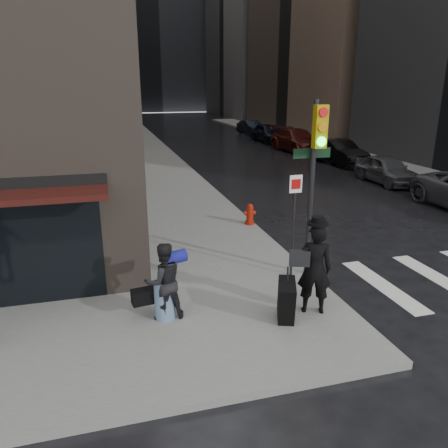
{
  "coord_description": "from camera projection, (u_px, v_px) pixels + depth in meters",
  "views": [
    {
      "loc": [
        -2.85,
        -7.29,
        4.69
      ],
      "look_at": [
        -0.01,
        2.89,
        1.3
      ],
      "focal_mm": 35.0,
      "sensor_mm": 36.0,
      "label": 1
    }
  ],
  "objects": [
    {
      "name": "bldg_distant",
      "position": [
        143.0,
        17.0,
        77.05
      ],
      "size": [
        40.0,
        12.0,
        32.0
      ],
      "primitive_type": "cube",
      "color": "slate",
      "rests_on": "ground"
    },
    {
      "name": "traffic_light",
      "position": [
        313.0,
        167.0,
        10.1
      ],
      "size": [
        1.06,
        0.47,
        4.22
      ],
      "rotation": [
        0.0,
        0.0,
        0.02
      ],
      "color": "black",
      "rests_on": "ground"
    },
    {
      "name": "parked_car_4",
      "position": [
        268.0,
        133.0,
        36.85
      ],
      "size": [
        2.06,
        4.67,
        1.56
      ],
      "primitive_type": "imported",
      "rotation": [
        0.0,
        0.0,
        0.05
      ],
      "color": "black",
      "rests_on": "ground"
    },
    {
      "name": "parked_car_5",
      "position": [
        251.0,
        128.0,
        42.07
      ],
      "size": [
        1.86,
        4.31,
        1.38
      ],
      "primitive_type": "imported",
      "rotation": [
        0.0,
        0.0,
        0.1
      ],
      "color": "black",
      "rests_on": "ground"
    },
    {
      "name": "man_jeans",
      "position": [
        163.0,
        281.0,
        8.66
      ],
      "size": [
        1.18,
        0.72,
        1.62
      ],
      "rotation": [
        0.0,
        0.0,
        3.29
      ],
      "color": "black",
      "rests_on": "ground"
    },
    {
      "name": "ground",
      "position": [
        263.0,
        327.0,
        8.85
      ],
      "size": [
        140.0,
        140.0,
        0.0
      ],
      "primitive_type": "plane",
      "color": "black",
      "rests_on": "ground"
    },
    {
      "name": "parked_car_1",
      "position": [
        387.0,
        169.0,
        21.55
      ],
      "size": [
        1.74,
        4.06,
        1.37
      ],
      "primitive_type": "imported",
      "rotation": [
        0.0,
        0.0,
        -0.03
      ],
      "color": "#49494D",
      "rests_on": "ground"
    },
    {
      "name": "bldg_left_far",
      "position": [
        12.0,
        19.0,
        58.42
      ],
      "size": [
        22.0,
        20.0,
        26.0
      ],
      "primitive_type": "cube",
      "color": "brown",
      "rests_on": "ground"
    },
    {
      "name": "parked_car_2",
      "position": [
        338.0,
        152.0,
        26.75
      ],
      "size": [
        1.84,
        4.62,
        1.49
      ],
      "primitive_type": "imported",
      "rotation": [
        0.0,
        0.0,
        0.06
      ],
      "color": "black",
      "rests_on": "ground"
    },
    {
      "name": "sidewalk_right",
      "position": [
        301.0,
        141.0,
        37.05
      ],
      "size": [
        3.0,
        50.0,
        0.15
      ],
      "primitive_type": "cube",
      "color": "slate",
      "rests_on": "ground"
    },
    {
      "name": "parked_car_3",
      "position": [
        297.0,
        140.0,
        31.77
      ],
      "size": [
        2.52,
        5.65,
        1.61
      ],
      "primitive_type": "imported",
      "rotation": [
        0.0,
        0.0,
        0.05
      ],
      "color": "#45110D",
      "rests_on": "ground"
    },
    {
      "name": "sidewalk_left",
      "position": [
        140.0,
        147.0,
        33.59
      ],
      "size": [
        4.0,
        50.0,
        0.15
      ],
      "primitive_type": "cube",
      "color": "slate",
      "rests_on": "ground"
    },
    {
      "name": "bldg_right_far",
      "position": [
        293.0,
        29.0,
        64.89
      ],
      "size": [
        22.0,
        20.0,
        25.0
      ],
      "primitive_type": "cube",
      "color": "slate",
      "rests_on": "ground"
    },
    {
      "name": "man_overcoat",
      "position": [
        309.0,
        274.0,
        8.81
      ],
      "size": [
        1.37,
        0.96,
        2.11
      ],
      "rotation": [
        0.0,
        0.0,
        2.8
      ],
      "color": "black",
      "rests_on": "ground"
    },
    {
      "name": "fire_hydrant",
      "position": [
        250.0,
        215.0,
        14.77
      ],
      "size": [
        0.41,
        0.31,
        0.71
      ],
      "rotation": [
        0.0,
        0.0,
        -0.16
      ],
      "color": "#951809",
      "rests_on": "ground"
    }
  ]
}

